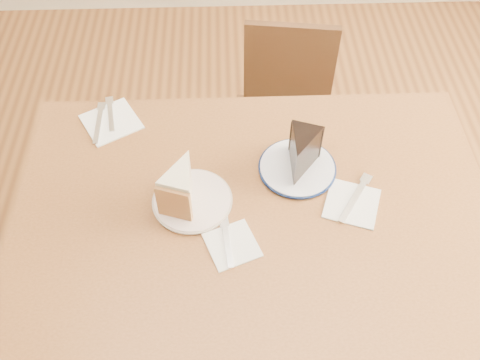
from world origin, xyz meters
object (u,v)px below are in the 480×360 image
table (253,229)px  chair_far (285,123)px  carrot_cake (183,184)px  chocolate_cake (301,156)px  plate_cream (192,201)px  plate_navy (297,168)px

table → chair_far: 0.66m
carrot_cake → chocolate_cake: 0.31m
table → carrot_cake: 0.24m
table → plate_cream: bearing=172.4°
chair_far → chocolate_cake: chocolate_cake is taller
table → plate_navy: 0.20m
table → carrot_cake: bearing=170.0°
table → plate_navy: size_ratio=6.15×
plate_cream → chocolate_cake: bearing=17.7°
chair_far → chocolate_cake: 0.62m
table → plate_cream: plate_cream is taller
chair_far → plate_cream: size_ratio=4.01×
carrot_cake → table: bearing=7.9°
plate_navy → chocolate_cake: chocolate_cake is taller
table → chair_far: size_ratio=1.56×
chair_far → plate_navy: chair_far is taller
plate_navy → chocolate_cake: bearing=-72.6°
plate_cream → carrot_cake: 0.06m
plate_cream → chocolate_cake: (0.28, 0.09, 0.06)m
chocolate_cake → carrot_cake: bearing=34.0°
chair_far → carrot_cake: bearing=68.2°
table → chair_far: (0.15, 0.60, -0.22)m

